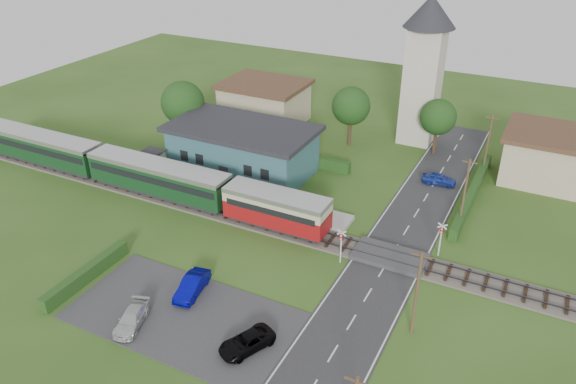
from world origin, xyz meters
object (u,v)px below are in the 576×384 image
at_px(car_park_blue, 192,286).
at_px(pedestrian_near, 287,199).
at_px(crossing_signal_far, 441,235).
at_px(car_on_road, 439,179).
at_px(car_park_dark, 247,342).
at_px(train, 134,171).
at_px(crossing_signal_near, 341,241).
at_px(station_building, 243,148).
at_px(equipment_hut, 152,162).
at_px(church_tower, 425,60).
at_px(house_east, 545,155).
at_px(pedestrian_far, 175,172).
at_px(house_west, 264,102).
at_px(car_park_silver, 132,318).

distance_m(car_park_blue, pedestrian_near, 14.93).
bearing_deg(crossing_signal_far, car_park_blue, -138.99).
distance_m(crossing_signal_far, car_on_road, 13.57).
height_order(car_park_blue, car_park_dark, car_park_blue).
height_order(train, car_on_road, train).
bearing_deg(crossing_signal_near, car_on_road, 77.29).
xyz_separation_m(station_building, car_on_road, (20.44, 6.51, -2.04)).
bearing_deg(car_park_blue, equipment_hut, 127.25).
bearing_deg(church_tower, crossing_signal_near, -87.18).
distance_m(station_building, crossing_signal_near, 19.98).
bearing_deg(house_east, train, -149.77).
xyz_separation_m(equipment_hut, car_on_road, (28.44, 12.30, -1.09)).
relative_size(church_tower, pedestrian_far, 11.62).
distance_m(station_building, car_park_blue, 21.95).
height_order(house_east, pedestrian_far, house_east).
bearing_deg(pedestrian_far, house_east, -53.98).
xyz_separation_m(train, house_east, (37.75, 22.00, 0.62)).
height_order(equipment_hut, station_building, station_building).
bearing_deg(house_west, car_park_dark, -62.69).
relative_size(crossing_signal_near, crossing_signal_far, 1.00).
distance_m(train, church_tower, 35.47).
xyz_separation_m(equipment_hut, church_tower, (23.00, 22.80, 8.48)).
relative_size(station_building, church_tower, 0.91).
xyz_separation_m(car_on_road, car_park_blue, (-12.82, -27.00, 0.11)).
bearing_deg(church_tower, car_on_road, -62.61).
xyz_separation_m(house_west, pedestrian_far, (-0.10, -19.73, -1.58)).
bearing_deg(equipment_hut, house_west, 81.38).
relative_size(house_east, car_park_dark, 2.17).
distance_m(station_building, crossing_signal_far, 24.51).
height_order(house_east, car_park_dark, house_east).
relative_size(crossing_signal_near, car_park_blue, 0.79).
xyz_separation_m(crossing_signal_near, car_park_silver, (-10.56, -14.09, -1.49)).
xyz_separation_m(car_on_road, pedestrian_far, (-25.54, -12.24, 0.55)).
height_order(train, crossing_signal_near, train).
relative_size(car_park_blue, car_park_dark, 1.02).
xyz_separation_m(crossing_signal_far, car_on_road, (-3.16, 13.11, -1.49)).
xyz_separation_m(car_park_blue, pedestrian_far, (-12.73, 14.77, 0.44)).
xyz_separation_m(car_park_silver, car_park_dark, (8.66, 1.73, -0.01)).
bearing_deg(station_building, pedestrian_far, -131.70).
xyz_separation_m(train, crossing_signal_far, (31.35, 2.39, -0.04)).
distance_m(equipment_hut, station_building, 9.92).
bearing_deg(car_park_dark, pedestrian_near, 133.31).
height_order(equipment_hut, car_park_silver, equipment_hut).
distance_m(church_tower, car_park_silver, 44.52).
bearing_deg(crossing_signal_far, car_park_dark, -117.93).
bearing_deg(car_park_silver, car_park_blue, 53.39).
xyz_separation_m(crossing_signal_near, pedestrian_near, (-8.04, 5.82, -0.90)).
bearing_deg(pedestrian_near, equipment_hut, -15.33).
relative_size(train, car_park_blue, 10.43).
distance_m(train, house_west, 23.17).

